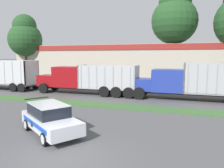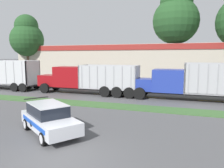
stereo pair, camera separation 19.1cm
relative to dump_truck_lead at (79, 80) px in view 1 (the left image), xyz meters
name	(u,v)px [view 1 (the left image)]	position (x,y,z in m)	size (l,w,h in m)	color
ground_plane	(62,160)	(6.63, -14.47, -1.56)	(600.00, 600.00, 0.00)	#515154
grass_verge	(125,107)	(6.63, -4.81, -1.53)	(120.00, 1.99, 0.06)	#3D6633
centre_line_2	(22,90)	(-7.96, 0.19, -1.56)	(2.40, 0.14, 0.01)	yellow
centre_line_3	(60,92)	(-2.56, 0.19, -1.56)	(2.40, 0.14, 0.01)	yellow
centre_line_4	(103,94)	(2.84, 0.19, -1.56)	(2.40, 0.14, 0.01)	yellow
centre_line_5	(153,97)	(8.24, 0.19, -1.56)	(2.40, 0.14, 0.01)	yellow
centre_line_6	(211,101)	(13.64, 0.19, -1.56)	(2.40, 0.14, 0.01)	yellow
dump_truck_lead	(79,80)	(0.00, 0.00, 0.00)	(11.59, 2.56, 3.21)	black
dump_truck_far_right	(181,83)	(10.88, -0.14, 0.03)	(11.49, 2.62, 3.54)	black
rally_car	(50,118)	(4.41, -12.02, -0.74)	(4.62, 3.93, 1.63)	silver
store_building_backdrop	(133,63)	(2.64, 15.74, 1.41)	(39.59, 12.10, 5.93)	#BCB29E
tree_behind_centre	(174,17)	(9.52, 10.98, 8.12)	(6.42, 6.42, 13.86)	brown
tree_behind_far_right	(25,36)	(-15.05, 9.75, 5.99)	(5.68, 5.68, 11.25)	brown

